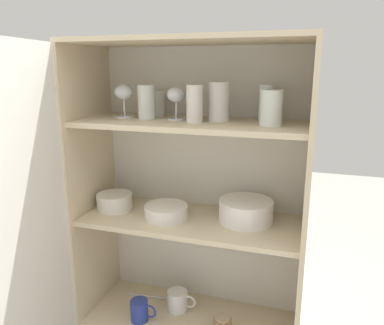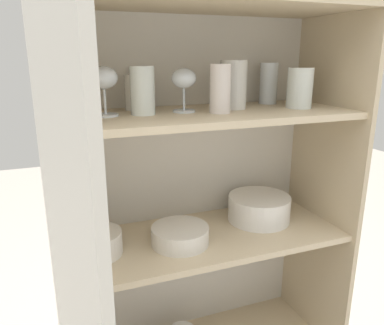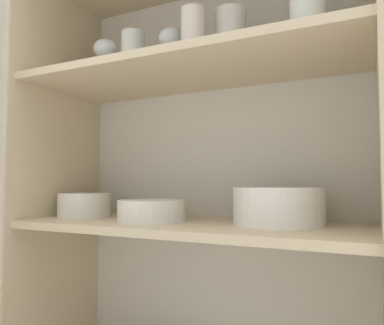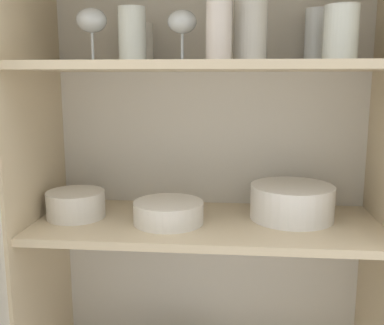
# 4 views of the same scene
# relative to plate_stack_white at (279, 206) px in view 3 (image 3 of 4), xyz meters

# --- Properties ---
(cupboard_back_panel) EXTENTS (0.92, 0.02, 1.46)m
(cupboard_back_panel) POSITION_rel_plate_stack_white_xyz_m (-0.22, 0.14, -0.08)
(cupboard_back_panel) COLOR silver
(cupboard_back_panel) RESTS_ON ground_plane
(cupboard_side_left) EXTENTS (0.02, 0.39, 1.46)m
(cupboard_side_left) POSITION_rel_plate_stack_white_xyz_m (-0.67, -0.04, -0.08)
(cupboard_side_left) COLOR #CCB793
(cupboard_side_left) RESTS_ON ground_plane
(shelf_board_middle) EXTENTS (0.89, 0.35, 0.02)m
(shelf_board_middle) POSITION_rel_plate_stack_white_xyz_m (-0.22, -0.04, -0.06)
(shelf_board_middle) COLOR beige
(shelf_board_upper) EXTENTS (0.89, 0.35, 0.02)m
(shelf_board_upper) POSITION_rel_plate_stack_white_xyz_m (-0.22, -0.04, 0.35)
(shelf_board_upper) COLOR beige
(tumbler_glass_0) EXTENTS (0.06, 0.06, 0.14)m
(tumbler_glass_0) POSITION_rel_plate_stack_white_xyz_m (0.05, 0.07, 0.43)
(tumbler_glass_0) COLOR white
(tumbler_glass_0) RESTS_ON shelf_board_upper
(tumbler_glass_1) EXTENTS (0.08, 0.08, 0.13)m
(tumbler_glass_1) POSITION_rel_plate_stack_white_xyz_m (0.09, -0.06, 0.42)
(tumbler_glass_1) COLOR white
(tumbler_glass_1) RESTS_ON shelf_board_upper
(tumbler_glass_2) EXTENTS (0.06, 0.06, 0.14)m
(tumbler_glass_2) POSITION_rel_plate_stack_white_xyz_m (-0.19, -0.07, 0.43)
(tumbler_glass_2) COLOR silver
(tumbler_glass_2) RESTS_ON shelf_board_upper
(tumbler_glass_3) EXTENTS (0.07, 0.07, 0.11)m
(tumbler_glass_3) POSITION_rel_plate_stack_white_xyz_m (-0.41, 0.08, 0.41)
(tumbler_glass_3) COLOR white
(tumbler_glass_3) RESTS_ON shelf_board_upper
(tumbler_glass_4) EXTENTS (0.07, 0.07, 0.13)m
(tumbler_glass_4) POSITION_rel_plate_stack_white_xyz_m (-0.41, -0.03, 0.43)
(tumbler_glass_4) COLOR white
(tumbler_glass_4) RESTS_ON shelf_board_upper
(tumbler_glass_5) EXTENTS (0.08, 0.08, 0.15)m
(tumbler_glass_5) POSITION_rel_plate_stack_white_xyz_m (-0.12, -0.00, 0.43)
(tumbler_glass_5) COLOR white
(tumbler_glass_5) RESTS_ON shelf_board_upper
(wine_glass_0) EXTENTS (0.08, 0.08, 0.14)m
(wine_glass_0) POSITION_rel_plate_stack_white_xyz_m (-0.52, -0.02, 0.46)
(wine_glass_0) COLOR white
(wine_glass_0) RESTS_ON shelf_board_upper
(wine_glass_1) EXTENTS (0.07, 0.07, 0.13)m
(wine_glass_1) POSITION_rel_plate_stack_white_xyz_m (-0.29, -0.02, 0.45)
(wine_glass_1) COLOR white
(wine_glass_1) RESTS_ON shelf_board_upper
(plate_stack_white) EXTENTS (0.22, 0.22, 0.09)m
(plate_stack_white) POSITION_rel_plate_stack_white_xyz_m (0.00, 0.00, 0.00)
(plate_stack_white) COLOR white
(plate_stack_white) RESTS_ON shelf_board_middle
(mixing_bowl_large) EXTENTS (0.18, 0.18, 0.06)m
(mixing_bowl_large) POSITION_rel_plate_stack_white_xyz_m (-0.32, -0.07, -0.01)
(mixing_bowl_large) COLOR silver
(mixing_bowl_large) RESTS_ON shelf_board_middle
(serving_bowl_small) EXTENTS (0.15, 0.15, 0.07)m
(serving_bowl_small) POSITION_rel_plate_stack_white_xyz_m (-0.57, -0.04, -0.01)
(serving_bowl_small) COLOR silver
(serving_bowl_small) RESTS_ON shelf_board_middle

